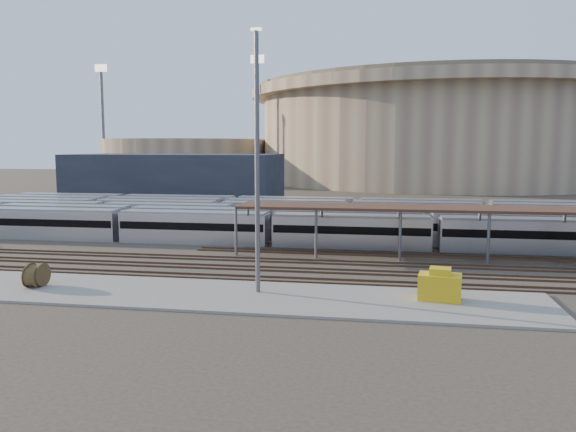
% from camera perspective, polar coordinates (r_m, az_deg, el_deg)
% --- Properties ---
extents(ground, '(420.00, 420.00, 0.00)m').
position_cam_1_polar(ground, '(57.57, 2.13, -4.51)').
color(ground, '#383026').
rests_on(ground, ground).
extents(apron, '(50.00, 9.00, 0.20)m').
position_cam_1_polar(apron, '(44.24, -6.95, -7.98)').
color(apron, gray).
rests_on(apron, ground).
extents(subway_trains, '(124.73, 23.90, 3.60)m').
position_cam_1_polar(subway_trains, '(75.35, 4.49, -0.39)').
color(subway_trains, silver).
rests_on(subway_trains, ground).
extents(inspection_shed, '(60.30, 6.00, 5.30)m').
position_cam_1_polar(inspection_shed, '(62.04, 23.25, 0.42)').
color(inspection_shed, '#58595D').
rests_on(inspection_shed, ground).
extents(empty_tracks, '(170.00, 9.62, 0.18)m').
position_cam_1_polar(empty_tracks, '(52.70, 1.42, -5.49)').
color(empty_tracks, '#4C3323').
rests_on(empty_tracks, ground).
extents(stadium, '(124.00, 124.00, 32.50)m').
position_cam_1_polar(stadium, '(196.78, 14.93, 8.26)').
color(stadium, tan).
rests_on(stadium, ground).
extents(secondary_arena, '(56.00, 56.00, 14.00)m').
position_cam_1_polar(secondary_arena, '(197.78, -10.33, 5.63)').
color(secondary_arena, tan).
rests_on(secondary_arena, ground).
extents(service_building, '(42.00, 20.00, 10.00)m').
position_cam_1_polar(service_building, '(118.90, -11.27, 3.77)').
color(service_building, '#1E232D').
rests_on(service_building, ground).
extents(floodlight_0, '(4.00, 1.00, 38.40)m').
position_cam_1_polar(floodlight_0, '(170.31, -3.10, 10.12)').
color(floodlight_0, '#58595D').
rests_on(floodlight_0, ground).
extents(floodlight_1, '(4.00, 1.00, 38.40)m').
position_cam_1_polar(floodlight_1, '(198.88, -18.30, 9.34)').
color(floodlight_1, '#58595D').
rests_on(floodlight_1, ground).
extents(floodlight_3, '(4.00, 1.00, 38.40)m').
position_cam_1_polar(floodlight_3, '(216.80, 5.10, 9.44)').
color(floodlight_3, '#58595D').
rests_on(floodlight_3, ground).
extents(cable_reel_west, '(1.19, 1.99, 1.92)m').
position_cam_1_polar(cable_reel_west, '(50.41, -24.13, -5.45)').
color(cable_reel_west, brown).
rests_on(cable_reel_west, apron).
extents(cable_reel_east, '(1.14, 1.81, 1.72)m').
position_cam_1_polar(cable_reel_east, '(50.17, -24.52, -5.65)').
color(cable_reel_east, brown).
rests_on(cable_reel_east, apron).
extents(yard_light_pole, '(0.81, 0.36, 20.12)m').
position_cam_1_polar(yard_light_pole, '(43.16, -3.16, 5.46)').
color(yard_light_pole, '#58595D').
rests_on(yard_light_pole, apron).
extents(yellow_equipment, '(3.33, 2.35, 1.93)m').
position_cam_1_polar(yellow_equipment, '(43.56, 15.16, -6.97)').
color(yellow_equipment, gold).
rests_on(yellow_equipment, apron).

